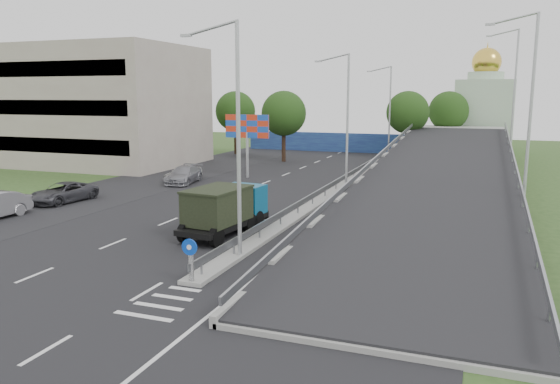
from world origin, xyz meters
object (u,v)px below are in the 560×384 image
at_px(lamp_post_far, 388,107).
at_px(parked_car_c, 63,193).
at_px(church, 484,109).
at_px(parked_car_d, 184,175).
at_px(lamp_post_near, 234,128).
at_px(lamp_post_mid, 345,113).
at_px(billboard, 247,130).
at_px(parked_car_e, 183,173).
at_px(dump_truck, 225,208).
at_px(sign_bollard, 191,260).

bearing_deg(lamp_post_far, parked_car_c, -116.79).
distance_m(church, parked_car_d, 43.27).
relative_size(lamp_post_near, church, 0.73).
xyz_separation_m(lamp_post_mid, parked_car_d, (-12.81, -2.54, -5.11)).
distance_m(lamp_post_far, billboard, 20.24).
height_order(church, parked_car_d, church).
height_order(lamp_post_near, parked_car_e, lamp_post_near).
relative_size(lamp_post_near, lamp_post_mid, 1.00).
distance_m(lamp_post_near, parked_car_e, 23.62).
relative_size(parked_car_c, parked_car_e, 1.21).
relative_size(parked_car_d, parked_car_e, 1.20).
bearing_deg(dump_truck, church, 82.65).
height_order(dump_truck, parked_car_e, dump_truck).
bearing_deg(parked_car_e, lamp_post_near, -48.99).
bearing_deg(lamp_post_mid, sign_bollard, -90.26).
bearing_deg(parked_car_c, lamp_post_near, -19.30).
relative_size(church, billboard, 2.51).
bearing_deg(lamp_post_mid, billboard, 167.62).
relative_size(billboard, parked_car_d, 1.15).
relative_size(lamp_post_mid, dump_truck, 1.67).
height_order(parked_car_d, parked_car_e, parked_car_d).
height_order(lamp_post_mid, billboard, lamp_post_mid).
bearing_deg(dump_truck, lamp_post_near, -51.64).
distance_m(church, billboard, 37.23).
distance_m(billboard, parked_car_d, 6.82).
bearing_deg(lamp_post_mid, parked_car_c, -142.81).
height_order(parked_car_c, parked_car_e, parked_car_e).
distance_m(lamp_post_near, parked_car_c, 18.75).
relative_size(sign_bollard, lamp_post_far, 0.17).
bearing_deg(church, parked_car_e, -123.56).
bearing_deg(lamp_post_near, billboard, 112.49).
bearing_deg(church, parked_car_d, -121.85).
relative_size(billboard, parked_car_c, 1.14).
bearing_deg(parked_car_d, parked_car_e, 113.44).
relative_size(sign_bollard, lamp_post_near, 0.17).
bearing_deg(parked_car_c, billboard, 68.85).
xyz_separation_m(sign_bollard, lamp_post_far, (0.11, 43.83, 4.77)).
relative_size(sign_bollard, dump_truck, 0.28).
height_order(lamp_post_far, dump_truck, lamp_post_far).
height_order(billboard, parked_car_e, billboard).
bearing_deg(lamp_post_far, lamp_post_mid, -90.00).
xyz_separation_m(sign_bollard, dump_truck, (-2.18, 7.48, 0.39)).
bearing_deg(parked_car_e, billboard, 41.94).
xyz_separation_m(lamp_post_far, parked_car_e, (-13.57, -21.36, -5.13)).
distance_m(lamp_post_mid, lamp_post_far, 20.00).
bearing_deg(billboard, lamp_post_mid, -12.38).
bearing_deg(parked_car_e, parked_car_d, -52.41).
bearing_deg(lamp_post_near, lamp_post_far, 90.00).
relative_size(lamp_post_mid, lamp_post_far, 1.00).
relative_size(lamp_post_near, parked_car_e, 2.53).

